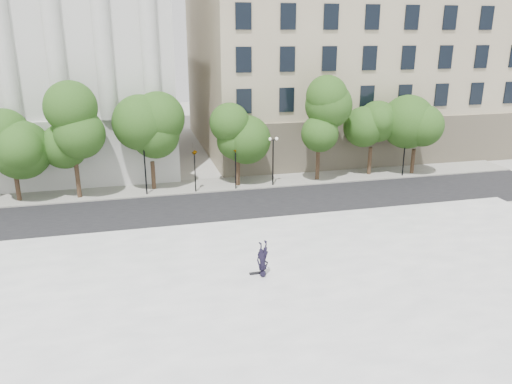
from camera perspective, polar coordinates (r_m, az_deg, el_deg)
The scene contains 12 objects.
ground at distance 22.95m, azimuth 3.33°, elevation -16.76°, with size 160.00×160.00×0.00m, color #B3B1A9.
plaza at distance 25.26m, azimuth 1.29°, elevation -12.61°, with size 44.00×22.00×0.45m, color white.
street at distance 38.71m, azimuth -4.53°, elevation -1.87°, with size 60.00×8.00×0.02m, color black.
far_sidewalk at distance 44.33m, azimuth -5.83°, elevation 0.74°, with size 60.00×4.00×0.12m, color #9E9C92.
building_west at distance 57.68m, azimuth -26.23°, elevation 15.96°, with size 31.50×27.65×25.60m.
building_east at distance 62.50m, azimuth 10.85°, elevation 15.81°, with size 36.00×26.15×23.00m.
traffic_light_west at distance 41.63m, azimuth -7.08°, elevation 4.79°, with size 1.10×1.79×4.22m.
traffic_light_east at distance 42.17m, azimuth -2.38°, elevation 5.00°, with size 0.39×1.67×4.17m.
person_lying at distance 27.16m, azimuth 0.78°, elevation -9.08°, with size 0.73×0.48×2.01m, color black.
skateboard at distance 27.52m, azimuth 0.02°, elevation -9.26°, with size 0.75×0.19×0.08m, color black.
street_trees at distance 42.45m, azimuth -7.92°, elevation 7.08°, with size 43.94×5.13×8.10m.
lamp_posts at distance 42.22m, azimuth -5.64°, elevation 3.97°, with size 37.91×0.28×4.40m.
Camera 1 is at (-5.78, -18.00, 13.02)m, focal length 35.00 mm.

